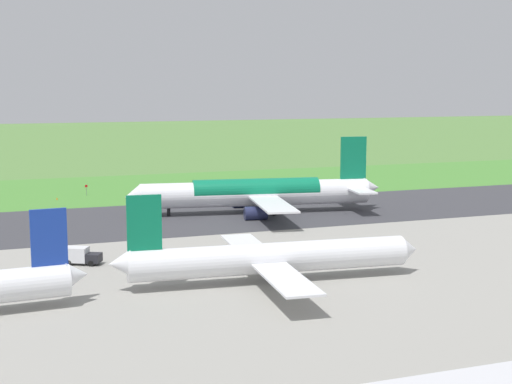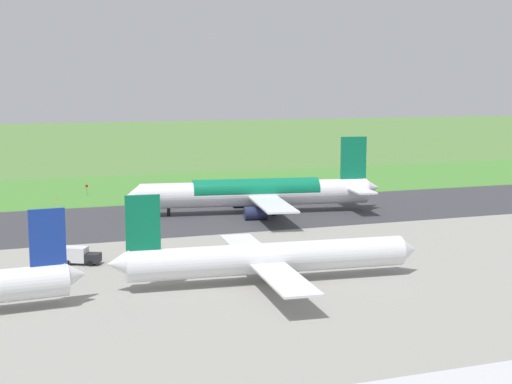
{
  "view_description": "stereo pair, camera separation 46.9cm",
  "coord_description": "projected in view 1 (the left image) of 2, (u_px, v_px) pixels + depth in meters",
  "views": [
    {
      "loc": [
        41.69,
        141.91,
        26.49
      ],
      "look_at": [
        -9.06,
        0.0,
        4.5
      ],
      "focal_mm": 51.22,
      "sensor_mm": 36.0,
      "label": 1
    },
    {
      "loc": [
        41.25,
        142.07,
        26.49
      ],
      "look_at": [
        -9.06,
        0.0,
        4.5
      ],
      "focal_mm": 51.22,
      "sensor_mm": 36.0,
      "label": 2
    }
  ],
  "objects": [
    {
      "name": "ground_plane",
      "position": [
        215.0,
        216.0,
        149.94
      ],
      "size": [
        800.0,
        800.0,
        0.0
      ],
      "primitive_type": "plane",
      "color": "#547F3D"
    },
    {
      "name": "runway_asphalt",
      "position": [
        215.0,
        216.0,
        149.94
      ],
      "size": [
        600.0,
        37.74,
        0.06
      ],
      "primitive_type": "cube",
      "color": "#38383D",
      "rests_on": "ground"
    },
    {
      "name": "apron_concrete",
      "position": [
        325.0,
        280.0,
        100.2
      ],
      "size": [
        440.0,
        110.0,
        0.05
      ],
      "primitive_type": "cube",
      "color": "gray",
      "rests_on": "ground"
    },
    {
      "name": "grass_verge_foreground",
      "position": [
        176.0,
        193.0,
        181.79
      ],
      "size": [
        600.0,
        80.0,
        0.04
      ],
      "primitive_type": "cube",
      "color": "#478534",
      "rests_on": "ground"
    },
    {
      "name": "airliner_main",
      "position": [
        258.0,
        193.0,
        152.4
      ],
      "size": [
        54.03,
        44.4,
        15.88
      ],
      "color": "white",
      "rests_on": "ground"
    },
    {
      "name": "airliner_parked_mid",
      "position": [
        269.0,
        258.0,
        98.68
      ],
      "size": [
        43.39,
        35.54,
        12.66
      ],
      "color": "white",
      "rests_on": "ground"
    },
    {
      "name": "service_truck_baggage",
      "position": [
        80.0,
        255.0,
        108.81
      ],
      "size": [
        6.19,
        4.65,
        2.65
      ],
      "color": "black",
      "rests_on": "ground"
    },
    {
      "name": "no_stopping_sign",
      "position": [
        86.0,
        189.0,
        176.94
      ],
      "size": [
        0.6,
        0.1,
        2.69
      ],
      "color": "slate",
      "rests_on": "ground"
    },
    {
      "name": "traffic_cone_orange",
      "position": [
        57.0,
        199.0,
        170.93
      ],
      "size": [
        0.4,
        0.4,
        0.55
      ],
      "primitive_type": "cone",
      "color": "orange",
      "rests_on": "ground"
    }
  ]
}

